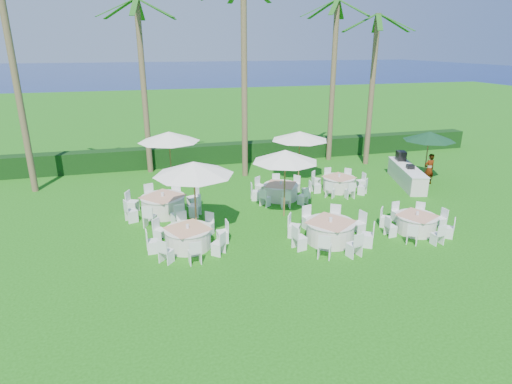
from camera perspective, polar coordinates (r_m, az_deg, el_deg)
ground at (r=16.38m, az=4.86°, el=-6.62°), size 120.00×120.00×0.00m
hedge at (r=27.13m, az=-3.71°, el=5.23°), size 34.00×1.00×1.20m
ocean at (r=116.16m, az=-12.99°, el=15.15°), size 260.00×260.00×0.00m
banquet_table_a at (r=15.94m, az=-9.03°, el=-5.98°), size 3.00×3.00×0.91m
banquet_table_b at (r=16.42m, az=9.85°, el=-5.15°), size 3.21×3.21×0.97m
banquet_table_c at (r=18.16m, az=20.58°, el=-3.90°), size 2.79×2.79×0.86m
banquet_table_d at (r=19.15m, az=-12.26°, el=-1.66°), size 3.29×3.29×1.01m
banquet_table_e at (r=20.64m, az=3.33°, el=0.12°), size 2.92×2.92×0.89m
banquet_table_f at (r=22.19m, az=10.97°, el=1.15°), size 2.84×2.84×0.88m
umbrella_a at (r=16.13m, az=-8.32°, el=3.13°), size 3.06×3.06×2.97m
umbrella_b at (r=17.88m, az=3.92°, el=4.81°), size 2.81×2.81×2.95m
umbrella_c at (r=22.12m, az=-11.54°, el=7.24°), size 3.12×3.12×2.94m
umbrella_d at (r=23.14m, az=5.86°, el=7.47°), size 3.07×3.07×2.70m
umbrella_green at (r=24.58m, az=22.11°, el=6.92°), size 2.70×2.70×2.73m
buffet_table at (r=24.18m, az=19.41°, el=2.24°), size 2.01×4.27×1.49m
staff_person at (r=24.45m, az=22.09°, el=2.85°), size 0.64×0.45×1.66m
palm_a at (r=23.56m, az=-29.45°, el=13.37°), size 4.39×4.20×10.46m
palm_b at (r=24.98m, az=-14.81°, el=14.04°), size 4.18×4.39×9.37m
palm_c at (r=23.42m, az=-1.58°, el=15.37°), size 4.15×4.40×10.18m
palm_d at (r=27.40m, az=10.26°, el=14.97°), size 4.41×4.06×9.57m
palm_e at (r=26.91m, az=15.24°, el=13.65°), size 4.41×4.10×8.75m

